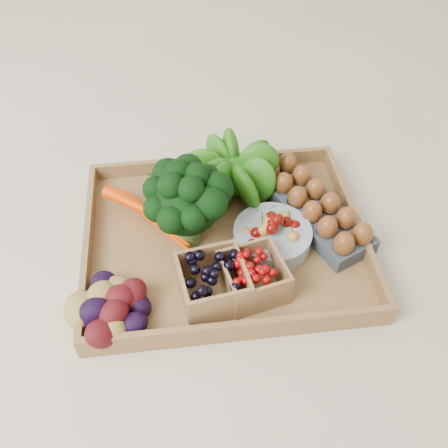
{
  "coord_description": "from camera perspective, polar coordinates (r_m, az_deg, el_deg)",
  "views": [
    {
      "loc": [
        -0.08,
        -0.66,
        0.78
      ],
      "look_at": [
        0.0,
        0.0,
        0.06
      ],
      "focal_mm": 40.0,
      "sensor_mm": 36.0,
      "label": 1
    }
  ],
  "objects": [
    {
      "name": "cherry_bowl",
      "position": [
        0.99,
        5.52,
        -1.47
      ],
      "size": [
        0.15,
        0.15,
        0.04
      ],
      "primitive_type": "cylinder",
      "color": "#8C9EA5",
      "rests_on": "tray"
    },
    {
      "name": "carrots",
      "position": [
        1.03,
        -7.96,
        0.58
      ],
      "size": [
        0.19,
        0.13,
        0.04
      ],
      "primitive_type": null,
      "color": "#EE3E00",
      "rests_on": "tray"
    },
    {
      "name": "ground",
      "position": [
        1.02,
        0.0,
        -2.29
      ],
      "size": [
        4.0,
        4.0,
        0.0
      ],
      "primitive_type": "plane",
      "color": "beige",
      "rests_on": "ground"
    },
    {
      "name": "potatoes",
      "position": [
        0.89,
        -13.2,
        -8.8
      ],
      "size": [
        0.15,
        0.15,
        0.09
      ],
      "primitive_type": null,
      "color": "#3C090D",
      "rests_on": "tray"
    },
    {
      "name": "punnet_blackberry",
      "position": [
        0.89,
        -1.27,
        -6.82
      ],
      "size": [
        0.13,
        0.13,
        0.08
      ],
      "primitive_type": "cube",
      "rotation": [
        0.0,
        0.0,
        0.15
      ],
      "color": "black",
      "rests_on": "tray"
    },
    {
      "name": "punnet_raspberry",
      "position": [
        0.91,
        3.34,
        -6.08
      ],
      "size": [
        0.13,
        0.13,
        0.07
      ],
      "primitive_type": "cube",
      "rotation": [
        0.0,
        0.0,
        0.23
      ],
      "color": "#750505",
      "rests_on": "tray"
    },
    {
      "name": "tray",
      "position": [
        1.02,
        0.0,
        -2.01
      ],
      "size": [
        0.55,
        0.45,
        0.01
      ],
      "primitive_type": "cube",
      "color": "olive",
      "rests_on": "ground"
    },
    {
      "name": "egg_carton",
      "position": [
        1.06,
        10.0,
        1.51
      ],
      "size": [
        0.21,
        0.31,
        0.03
      ],
      "primitive_type": "cube",
      "rotation": [
        0.0,
        0.0,
        0.42
      ],
      "color": "#3C444C",
      "rests_on": "tray"
    },
    {
      "name": "broccoli",
      "position": [
        0.96,
        -4.25,
        0.85
      ],
      "size": [
        0.17,
        0.17,
        0.13
      ],
      "primitive_type": null,
      "color": "black",
      "rests_on": "tray"
    },
    {
      "name": "lettuce",
      "position": [
        1.07,
        1.12,
        6.67
      ],
      "size": [
        0.14,
        0.14,
        0.14
      ],
      "primitive_type": "sphere",
      "color": "#1E590D",
      "rests_on": "tray"
    }
  ]
}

